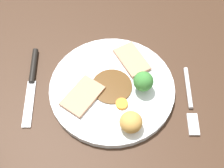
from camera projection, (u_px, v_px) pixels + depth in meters
The scene contains 10 objects.
dining_table at pixel (117, 101), 69.22cm from camera, with size 120.00×84.00×3.60cm, color #382316.
dinner_plate at pixel (112, 89), 67.88cm from camera, with size 25.26×25.26×1.40cm, color white.
gravy_pool at pixel (112, 86), 67.16cm from camera, with size 8.18×8.18×0.30cm, color #563819.
meat_slice_main at pixel (83, 96), 65.64cm from camera, with size 8.27×5.14×0.80cm, color tan.
meat_slice_under at pixel (132, 60), 70.49cm from camera, with size 8.03×4.71×0.80cm, color tan.
roast_potato_left at pixel (131, 122), 60.95cm from camera, with size 4.23×4.24×3.71cm, color #BC8C42.
carrot_coin_front at pixel (122, 104), 64.81cm from camera, with size 2.40×2.40×0.60cm, color orange.
broccoli_floret at pixel (143, 82), 64.86cm from camera, with size 3.95×3.95×4.64cm.
fork at pixel (190, 102), 66.51cm from camera, with size 2.53×15.31×0.90cm.
knife at pixel (32, 79), 69.43cm from camera, with size 3.31×18.55×1.20cm.
Camera 1 is at (-1.79, 34.62, 61.82)cm, focal length 53.82 mm.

